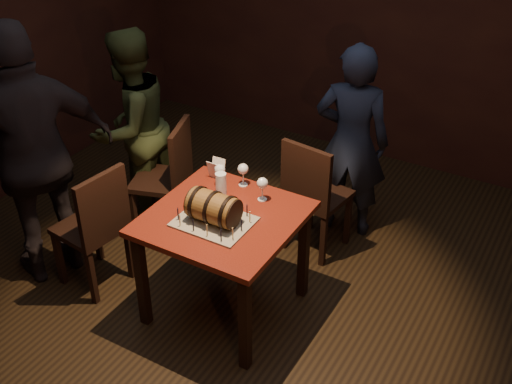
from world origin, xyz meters
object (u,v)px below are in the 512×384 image
barrel_cake (213,208)px  person_left_rear (131,127)px  chair_left_front (97,223)px  pub_table (224,230)px  wine_glass_left (220,171)px  wine_glass_right (262,184)px  chair_left_rear (170,173)px  wine_glass_mid (243,170)px  pint_of_ale (221,184)px  person_back (351,142)px  person_left_front (36,157)px  chair_back (313,192)px

barrel_cake → person_left_rear: 1.43m
barrel_cake → chair_left_front: barrel_cake is taller
pub_table → chair_left_front: 0.90m
wine_glass_left → chair_left_front: size_ratio=0.17×
wine_glass_right → chair_left_rear: 1.05m
barrel_cake → wine_glass_mid: barrel_cake is taller
barrel_cake → pint_of_ale: barrel_cake is taller
pub_table → person_left_rear: (-1.24, 0.63, 0.13)m
chair_left_rear → person_back: (1.15, 0.72, 0.24)m
chair_left_rear → person_left_front: person_left_front is taller
barrel_cake → person_left_front: 1.30m
chair_left_rear → person_back: size_ratio=0.61×
wine_glass_mid → chair_left_rear: size_ratio=0.17×
person_left_front → wine_glass_left: bearing=140.6°
pub_table → chair_left_front: size_ratio=0.97×
chair_back → person_left_front: bearing=-143.7°
wine_glass_left → chair_left_rear: 0.76m
barrel_cake → person_left_front: size_ratio=0.19×
barrel_cake → wine_glass_right: size_ratio=2.22×
wine_glass_mid → chair_left_front: size_ratio=0.17×
wine_glass_left → chair_left_rear: chair_left_rear is taller
wine_glass_left → wine_glass_right: (0.32, -0.01, 0.00)m
pub_table → pint_of_ale: (-0.15, 0.21, 0.18)m
wine_glass_mid → wine_glass_right: size_ratio=1.00×
chair_left_rear → person_left_rear: person_left_rear is taller
person_left_rear → chair_left_rear: bearing=82.7°
chair_left_rear → chair_left_front: same height
wine_glass_left → person_back: (0.52, 0.98, -0.11)m
barrel_cake → person_back: size_ratio=0.24×
wine_glass_left → pub_table: bearing=-54.1°
wine_glass_mid → barrel_cake: bearing=-81.5°
pub_table → barrel_cake: bearing=-96.7°
wine_glass_mid → pub_table: bearing=-77.9°
pint_of_ale → pub_table: bearing=-54.4°
person_left_rear → person_left_front: bearing=1.3°
barrel_cake → person_left_front: (-1.28, -0.17, 0.06)m
wine_glass_left → chair_left_rear: bearing=157.6°
wine_glass_left → person_back: bearing=62.3°
wine_glass_left → chair_left_front: bearing=-142.3°
chair_left_front → person_left_front: 0.59m
pub_table → person_back: size_ratio=0.59×
chair_left_rear → person_left_rear: size_ratio=0.60×
pub_table → wine_glass_mid: size_ratio=5.59×
pint_of_ale → person_left_front: 1.24m
wine_glass_left → chair_back: (0.41, 0.57, -0.35)m
wine_glass_right → person_back: person_back is taller
person_left_rear → person_left_front: 0.90m
person_back → wine_glass_left: bearing=49.7°
wine_glass_left → person_back: person_back is taller
barrel_cake → chair_left_front: bearing=-170.9°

